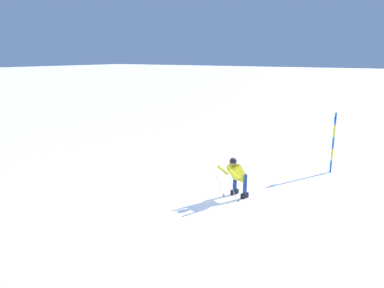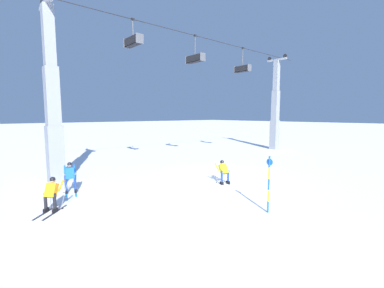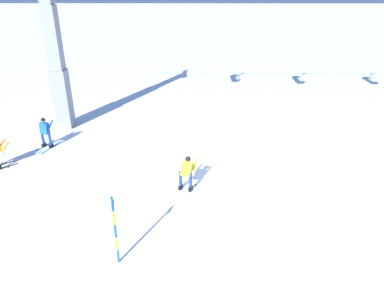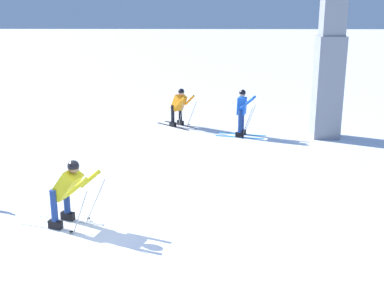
{
  "view_description": "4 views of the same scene",
  "coord_description": "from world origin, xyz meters",
  "px_view_note": "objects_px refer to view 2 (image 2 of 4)",
  "views": [
    {
      "loc": [
        -4.98,
        8.92,
        4.45
      ],
      "look_at": [
        -0.5,
        1.98,
        2.36
      ],
      "focal_mm": 32.8,
      "sensor_mm": 36.0,
      "label": 1
    },
    {
      "loc": [
        -11.72,
        -10.91,
        4.03
      ],
      "look_at": [
        -0.75,
        1.78,
        2.15
      ],
      "focal_mm": 24.64,
      "sensor_mm": 36.0,
      "label": 2
    },
    {
      "loc": [
        -0.12,
        -13.29,
        7.88
      ],
      "look_at": [
        -0.25,
        0.26,
        1.57
      ],
      "focal_mm": 32.91,
      "sensor_mm": 36.0,
      "label": 3
    },
    {
      "loc": [
        8.13,
        2.02,
        4.06
      ],
      "look_at": [
        -0.09,
        1.75,
        1.81
      ],
      "focal_mm": 44.4,
      "sensor_mm": 36.0,
      "label": 4
    }
  ],
  "objects_px": {
    "lift_tower_far": "(275,111)",
    "chairlift_seat_middle": "(242,68)",
    "skier_distant_downhill": "(52,192)",
    "lift_tower_near": "(53,108)",
    "chairlift_seat_nearest": "(132,41)",
    "chairlift_seat_second": "(194,58)",
    "trail_marker_pole": "(269,182)",
    "skier_carving_main": "(223,170)",
    "skier_distant_uphill": "(70,175)"
  },
  "relations": [
    {
      "from": "lift_tower_far",
      "to": "chairlift_seat_middle",
      "type": "height_order",
      "value": "lift_tower_far"
    },
    {
      "from": "chairlift_seat_middle",
      "to": "skier_distant_downhill",
      "type": "xyz_separation_m",
      "value": [
        -18.64,
        -5.06,
        -7.76
      ]
    },
    {
      "from": "lift_tower_near",
      "to": "skier_distant_downhill",
      "type": "xyz_separation_m",
      "value": [
        -1.41,
        -5.06,
        -3.58
      ]
    },
    {
      "from": "chairlift_seat_nearest",
      "to": "chairlift_seat_second",
      "type": "xyz_separation_m",
      "value": [
        5.72,
        0.0,
        -0.38
      ]
    },
    {
      "from": "chairlift_seat_middle",
      "to": "trail_marker_pole",
      "type": "height_order",
      "value": "chairlift_seat_middle"
    },
    {
      "from": "skier_carving_main",
      "to": "lift_tower_far",
      "type": "distance_m",
      "value": 17.87
    },
    {
      "from": "trail_marker_pole",
      "to": "lift_tower_far",
      "type": "bearing_deg",
      "value": 31.3
    },
    {
      "from": "chairlift_seat_middle",
      "to": "skier_distant_uphill",
      "type": "distance_m",
      "value": 19.09
    },
    {
      "from": "skier_distant_downhill",
      "to": "lift_tower_near",
      "type": "bearing_deg",
      "value": 74.42
    },
    {
      "from": "lift_tower_near",
      "to": "chairlift_seat_nearest",
      "type": "height_order",
      "value": "lift_tower_near"
    },
    {
      "from": "lift_tower_far",
      "to": "chairlift_seat_nearest",
      "type": "distance_m",
      "value": 18.81
    },
    {
      "from": "trail_marker_pole",
      "to": "skier_carving_main",
      "type": "bearing_deg",
      "value": 65.07
    },
    {
      "from": "trail_marker_pole",
      "to": "skier_distant_uphill",
      "type": "height_order",
      "value": "trail_marker_pole"
    },
    {
      "from": "lift_tower_near",
      "to": "skier_distant_downhill",
      "type": "distance_m",
      "value": 6.35
    },
    {
      "from": "skier_carving_main",
      "to": "lift_tower_near",
      "type": "distance_m",
      "value": 10.57
    },
    {
      "from": "skier_carving_main",
      "to": "lift_tower_near",
      "type": "bearing_deg",
      "value": 137.36
    },
    {
      "from": "lift_tower_near",
      "to": "skier_distant_downhill",
      "type": "height_order",
      "value": "lift_tower_near"
    },
    {
      "from": "chairlift_seat_second",
      "to": "chairlift_seat_nearest",
      "type": "bearing_deg",
      "value": -180.0
    },
    {
      "from": "chairlift_seat_second",
      "to": "skier_distant_uphill",
      "type": "bearing_deg",
      "value": -165.59
    },
    {
      "from": "lift_tower_near",
      "to": "chairlift_seat_nearest",
      "type": "bearing_deg",
      "value": -0.0
    },
    {
      "from": "chairlift_seat_middle",
      "to": "skier_distant_downhill",
      "type": "relative_size",
      "value": 1.51
    },
    {
      "from": "skier_carving_main",
      "to": "chairlift_seat_middle",
      "type": "xyz_separation_m",
      "value": [
        9.92,
        6.73,
        7.79
      ]
    },
    {
      "from": "chairlift_seat_nearest",
      "to": "chairlift_seat_second",
      "type": "relative_size",
      "value": 0.82
    },
    {
      "from": "chairlift_seat_middle",
      "to": "skier_distant_downhill",
      "type": "bearing_deg",
      "value": -164.82
    },
    {
      "from": "skier_carving_main",
      "to": "lift_tower_near",
      "type": "height_order",
      "value": "lift_tower_near"
    },
    {
      "from": "skier_distant_uphill",
      "to": "trail_marker_pole",
      "type": "bearing_deg",
      "value": -57.02
    },
    {
      "from": "chairlift_seat_nearest",
      "to": "chairlift_seat_middle",
      "type": "xyz_separation_m",
      "value": [
        11.99,
        -0.0,
        -0.5
      ]
    },
    {
      "from": "chairlift_seat_second",
      "to": "trail_marker_pole",
      "type": "bearing_deg",
      "value": -117.14
    },
    {
      "from": "chairlift_seat_second",
      "to": "chairlift_seat_middle",
      "type": "bearing_deg",
      "value": -0.0
    },
    {
      "from": "skier_carving_main",
      "to": "trail_marker_pole",
      "type": "distance_m",
      "value": 4.78
    },
    {
      "from": "chairlift_seat_nearest",
      "to": "skier_distant_downhill",
      "type": "xyz_separation_m",
      "value": [
        -6.65,
        -5.06,
        -8.25
      ]
    },
    {
      "from": "trail_marker_pole",
      "to": "skier_distant_downhill",
      "type": "height_order",
      "value": "trail_marker_pole"
    },
    {
      "from": "chairlift_seat_middle",
      "to": "skier_distant_uphill",
      "type": "bearing_deg",
      "value": -170.71
    },
    {
      "from": "trail_marker_pole",
      "to": "skier_distant_downhill",
      "type": "xyz_separation_m",
      "value": [
        -6.71,
        5.99,
        -0.45
      ]
    },
    {
      "from": "lift_tower_near",
      "to": "skier_carving_main",
      "type": "bearing_deg",
      "value": -42.64
    },
    {
      "from": "chairlift_seat_second",
      "to": "chairlift_seat_middle",
      "type": "distance_m",
      "value": 6.27
    },
    {
      "from": "skier_distant_downhill",
      "to": "chairlift_seat_middle",
      "type": "bearing_deg",
      "value": 15.18
    },
    {
      "from": "chairlift_seat_second",
      "to": "skier_distant_downhill",
      "type": "relative_size",
      "value": 1.42
    },
    {
      "from": "lift_tower_far",
      "to": "skier_distant_uphill",
      "type": "distance_m",
      "value": 23.92
    },
    {
      "from": "lift_tower_far",
      "to": "trail_marker_pole",
      "type": "relative_size",
      "value": 4.52
    },
    {
      "from": "lift_tower_near",
      "to": "chairlift_seat_nearest",
      "type": "relative_size",
      "value": 5.81
    },
    {
      "from": "lift_tower_near",
      "to": "trail_marker_pole",
      "type": "bearing_deg",
      "value": -64.37
    },
    {
      "from": "chairlift_seat_middle",
      "to": "lift_tower_far",
      "type": "bearing_deg",
      "value": 0.0
    },
    {
      "from": "chairlift_seat_second",
      "to": "skier_distant_downhill",
      "type": "xyz_separation_m",
      "value": [
        -12.37,
        -5.06,
        -7.87
      ]
    },
    {
      "from": "chairlift_seat_nearest",
      "to": "skier_distant_uphill",
      "type": "xyz_separation_m",
      "value": [
        -5.27,
        -2.83,
        -8.15
      ]
    },
    {
      "from": "chairlift_seat_nearest",
      "to": "trail_marker_pole",
      "type": "distance_m",
      "value": 13.52
    },
    {
      "from": "lift_tower_far",
      "to": "chairlift_seat_middle",
      "type": "xyz_separation_m",
      "value": [
        -6.24,
        -0.0,
        4.18
      ]
    },
    {
      "from": "lift_tower_near",
      "to": "skier_distant_uphill",
      "type": "bearing_deg",
      "value": -90.7
    },
    {
      "from": "skier_carving_main",
      "to": "chairlift_seat_second",
      "type": "xyz_separation_m",
      "value": [
        3.66,
        6.73,
        7.9
      ]
    },
    {
      "from": "trail_marker_pole",
      "to": "chairlift_seat_nearest",
      "type": "bearing_deg",
      "value": 90.3
    }
  ]
}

